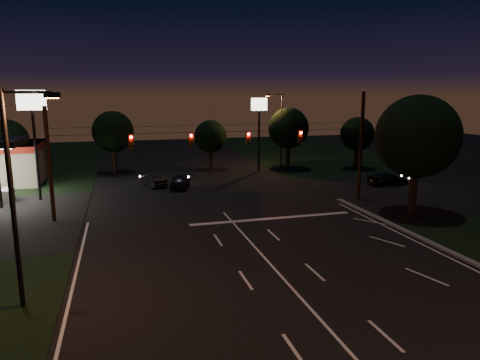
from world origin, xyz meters
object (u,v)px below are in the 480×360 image
object	(u,v)px
car_oncoming_a	(180,181)
car_cross	(388,179)
tree_right_near	(416,137)
car_oncoming_b	(153,180)
utility_pole_right	(358,199)

from	to	relation	value
car_oncoming_a	car_cross	distance (m)	20.39
tree_right_near	car_cross	bearing A→B (deg)	64.42
car_oncoming_b	car_cross	xyz separation A→B (m)	(22.32, -5.78, -0.01)
utility_pole_right	car_oncoming_b	xyz separation A→B (m)	(-16.35, 10.23, 0.63)
utility_pole_right	car_oncoming_a	distance (m)	16.42
tree_right_near	car_oncoming_a	size ratio (longest dim) A/B	2.21
car_cross	car_oncoming_a	bearing A→B (deg)	76.80
utility_pole_right	car_oncoming_a	xyz separation A→B (m)	(-14.00, 8.56, 0.68)
tree_right_near	car_oncoming_a	distance (m)	21.11
utility_pole_right	car_oncoming_b	bearing A→B (deg)	147.97
tree_right_near	car_cross	xyz separation A→B (m)	(4.44, 9.28, -5.06)
tree_right_near	car_oncoming_a	bearing A→B (deg)	139.21
utility_pole_right	car_oncoming_a	size ratio (longest dim) A/B	2.27
car_oncoming_b	car_cross	distance (m)	23.05
utility_pole_right	car_oncoming_a	world-z (taller)	utility_pole_right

